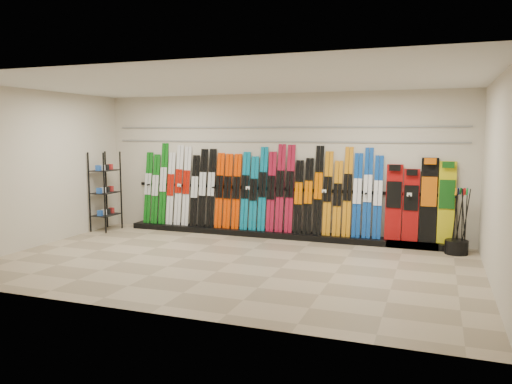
% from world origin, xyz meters
% --- Properties ---
extents(floor, '(8.00, 8.00, 0.00)m').
position_xyz_m(floor, '(0.00, 0.00, 0.00)').
color(floor, gray).
rests_on(floor, ground).
extents(back_wall, '(8.00, 0.00, 8.00)m').
position_xyz_m(back_wall, '(0.00, 2.50, 1.50)').
color(back_wall, beige).
rests_on(back_wall, floor).
extents(left_wall, '(0.00, 5.00, 5.00)m').
position_xyz_m(left_wall, '(-4.00, 0.00, 1.50)').
color(left_wall, beige).
rests_on(left_wall, floor).
extents(right_wall, '(0.00, 5.00, 5.00)m').
position_xyz_m(right_wall, '(4.00, 0.00, 1.50)').
color(right_wall, beige).
rests_on(right_wall, floor).
extents(ceiling, '(8.00, 8.00, 0.00)m').
position_xyz_m(ceiling, '(0.00, 0.00, 3.00)').
color(ceiling, silver).
rests_on(ceiling, back_wall).
extents(ski_rack_base, '(8.00, 0.40, 0.12)m').
position_xyz_m(ski_rack_base, '(0.22, 2.28, 0.06)').
color(ski_rack_base, black).
rests_on(ski_rack_base, floor).
extents(skis, '(5.37, 0.28, 1.83)m').
position_xyz_m(skis, '(-0.45, 2.35, 0.96)').
color(skis, '#0E6312').
rests_on(skis, ski_rack_base).
extents(snowboards, '(1.27, 0.25, 1.60)m').
position_xyz_m(snowboards, '(2.94, 2.36, 0.87)').
color(snowboards, '#990C0C').
rests_on(snowboards, ski_rack_base).
extents(accessory_rack, '(0.40, 0.60, 1.76)m').
position_xyz_m(accessory_rack, '(-3.75, 1.70, 0.88)').
color(accessory_rack, black).
rests_on(accessory_rack, floor).
extents(pole_bin, '(0.41, 0.41, 0.25)m').
position_xyz_m(pole_bin, '(3.60, 2.00, 0.12)').
color(pole_bin, black).
rests_on(pole_bin, floor).
extents(ski_poles, '(0.30, 0.22, 1.18)m').
position_xyz_m(ski_poles, '(3.65, 2.02, 0.61)').
color(ski_poles, black).
rests_on(ski_poles, pole_bin).
extents(slatwall_rail_0, '(7.60, 0.02, 0.03)m').
position_xyz_m(slatwall_rail_0, '(0.00, 2.48, 2.00)').
color(slatwall_rail_0, gray).
rests_on(slatwall_rail_0, back_wall).
extents(slatwall_rail_1, '(7.60, 0.02, 0.03)m').
position_xyz_m(slatwall_rail_1, '(0.00, 2.48, 2.30)').
color(slatwall_rail_1, gray).
rests_on(slatwall_rail_1, back_wall).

